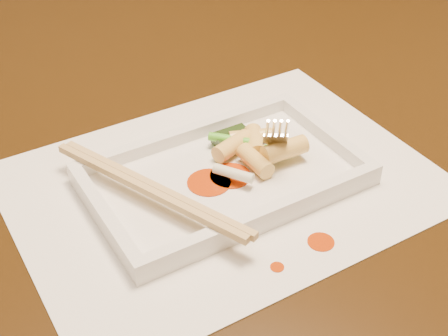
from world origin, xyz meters
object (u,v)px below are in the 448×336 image
chopstick_a (146,190)px  fork (277,83)px  placemat (224,183)px  plate_base (224,179)px  table (106,191)px

chopstick_a → fork: size_ratio=1.59×
placemat → plate_base: plate_base is taller
placemat → table: bearing=111.7°
table → plate_base: size_ratio=5.38×
plate_base → chopstick_a: (-0.08, 0.00, 0.02)m
plate_base → fork: 0.11m
placemat → chopstick_a: chopstick_a is taller
table → placemat: 0.21m
table → chopstick_a: 0.21m
plate_base → fork: fork is taller
placemat → chopstick_a: size_ratio=1.80×
table → chopstick_a: size_ratio=6.28×
chopstick_a → fork: bearing=6.8°
table → chopstick_a: bearing=-94.9°
placemat → chopstick_a: bearing=180.0°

